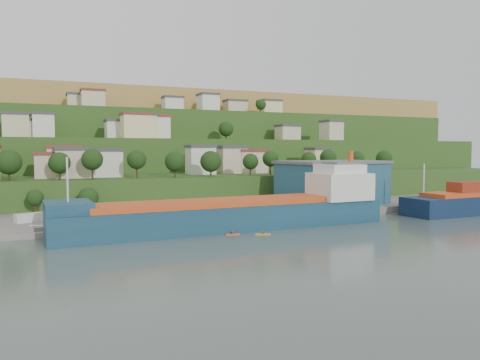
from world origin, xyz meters
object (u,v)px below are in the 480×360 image
warehouse (332,182)px  caravan (29,219)px  cargo_ship_near (239,215)px  kayak_orange (233,234)px

warehouse → caravan: (-82.50, -3.61, -5.86)m
cargo_ship_near → caravan: 46.92m
caravan → kayak_orange: caravan is taller
warehouse → cargo_ship_near: bearing=-161.2°
cargo_ship_near → warehouse: bearing=24.0°
cargo_ship_near → warehouse: 42.86m
cargo_ship_near → warehouse: cargo_ship_near is taller
warehouse → kayak_orange: warehouse is taller
warehouse → caravan: size_ratio=5.64×
cargo_ship_near → caravan: size_ratio=13.26×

